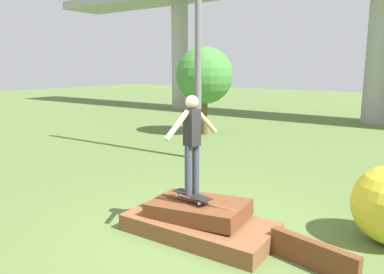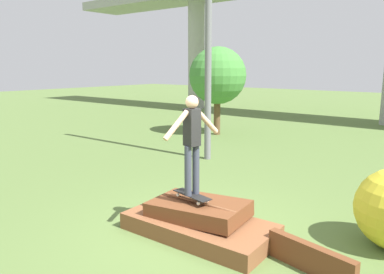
{
  "view_description": "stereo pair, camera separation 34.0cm",
  "coord_description": "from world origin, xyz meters",
  "px_view_note": "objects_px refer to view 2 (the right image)",
  "views": [
    {
      "loc": [
        3.33,
        -4.93,
        2.82
      ],
      "look_at": [
        -0.15,
        0.0,
        1.68
      ],
      "focal_mm": 35.0,
      "sensor_mm": 36.0,
      "label": 1
    },
    {
      "loc": [
        3.6,
        -4.73,
        2.82
      ],
      "look_at": [
        -0.15,
        0.0,
        1.68
      ],
      "focal_mm": 35.0,
      "sensor_mm": 36.0,
      "label": 2
    }
  ],
  "objects_px": {
    "utility_pole": "(209,5)",
    "tree_behind_left": "(218,76)",
    "skater": "(192,138)",
    "skateboard": "(192,195)"
  },
  "relations": [
    {
      "from": "utility_pole",
      "to": "tree_behind_left",
      "type": "bearing_deg",
      "value": 120.81
    },
    {
      "from": "skater",
      "to": "tree_behind_left",
      "type": "xyz_separation_m",
      "value": [
        -5.07,
        8.07,
        0.78
      ]
    },
    {
      "from": "skater",
      "to": "utility_pole",
      "type": "xyz_separation_m",
      "value": [
        -2.88,
        4.39,
        2.89
      ]
    },
    {
      "from": "skater",
      "to": "skateboard",
      "type": "bearing_deg",
      "value": -154.34
    },
    {
      "from": "utility_pole",
      "to": "skater",
      "type": "bearing_deg",
      "value": -56.77
    },
    {
      "from": "skater",
      "to": "tree_behind_left",
      "type": "relative_size",
      "value": 0.46
    },
    {
      "from": "skater",
      "to": "tree_behind_left",
      "type": "height_order",
      "value": "tree_behind_left"
    },
    {
      "from": "skateboard",
      "to": "tree_behind_left",
      "type": "xyz_separation_m",
      "value": [
        -5.07,
        8.07,
        1.76
      ]
    },
    {
      "from": "skateboard",
      "to": "skater",
      "type": "bearing_deg",
      "value": 25.66
    },
    {
      "from": "skater",
      "to": "tree_behind_left",
      "type": "bearing_deg",
      "value": 122.14
    }
  ]
}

